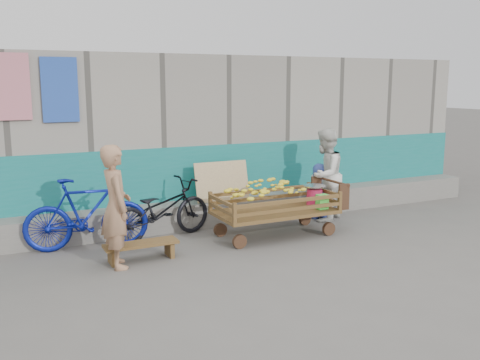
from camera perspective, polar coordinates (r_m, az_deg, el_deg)
name	(u,v)px	position (r m, az deg, el deg)	size (l,w,h in m)	color
ground	(268,265)	(7.56, 2.98, -9.05)	(80.00, 80.00, 0.00)	#5B5854
building_wall	(171,135)	(10.90, -7.34, 4.76)	(12.00, 3.50, 3.00)	gray
banana_cart	(273,199)	(8.77, 3.56, -2.06)	(2.17, 0.99, 0.93)	brown
bench	(141,247)	(7.82, -10.49, -7.06)	(1.05, 0.32, 0.26)	brown
vendor_man	(116,207)	(7.46, -13.10, -2.78)	(0.62, 0.41, 1.70)	#A57757
woman	(325,175)	(9.89, 9.05, 0.54)	(0.82, 0.64, 1.69)	silver
child	(319,191)	(10.08, 8.47, -1.16)	(0.51, 0.33, 1.04)	#3B4FAB
bicycle_dark	(161,210)	(8.72, -8.42, -3.19)	(0.64, 1.85, 0.97)	black
bicycle_blue	(87,214)	(8.42, -16.05, -3.49)	(0.52, 1.84, 1.11)	#0D1B91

